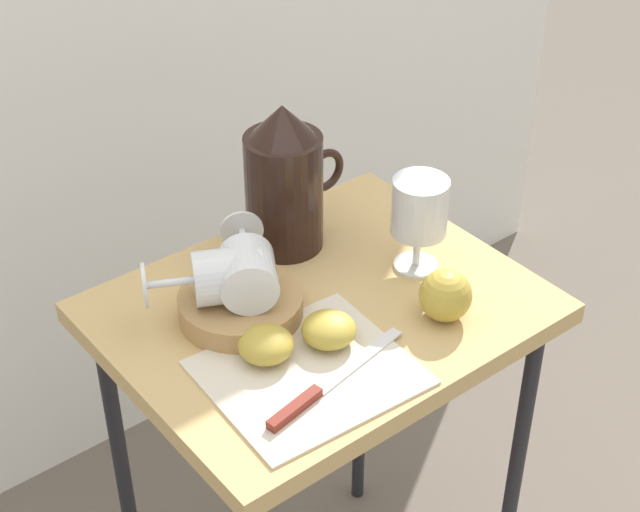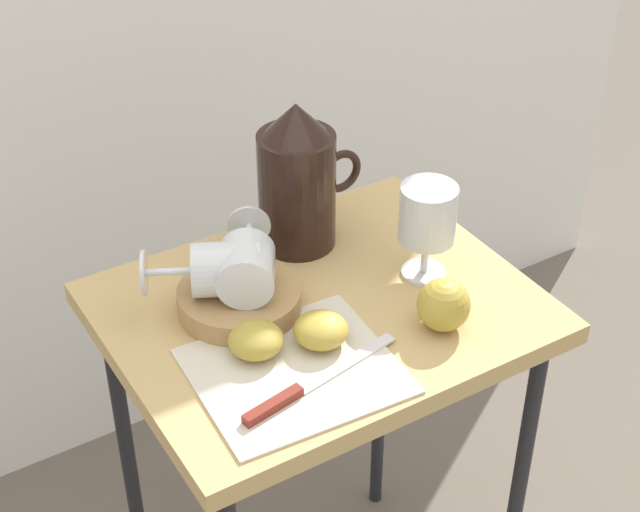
{
  "view_description": "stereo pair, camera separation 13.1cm",
  "coord_description": "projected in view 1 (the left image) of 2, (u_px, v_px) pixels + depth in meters",
  "views": [
    {
      "loc": [
        -0.67,
        -0.84,
        1.56
      ],
      "look_at": [
        0.0,
        0.0,
        0.8
      ],
      "focal_mm": 56.27,
      "sensor_mm": 36.0,
      "label": 1
    },
    {
      "loc": [
        -0.56,
        -0.92,
        1.56
      ],
      "look_at": [
        0.0,
        0.0,
        0.8
      ],
      "focal_mm": 56.27,
      "sensor_mm": 36.0,
      "label": 2
    }
  ],
  "objects": [
    {
      "name": "table",
      "position": [
        320.0,
        347.0,
        1.41
      ],
      "size": [
        0.56,
        0.45,
        0.72
      ],
      "color": "tan",
      "rests_on": "ground_plane"
    },
    {
      "name": "linen_napkin",
      "position": [
        308.0,
        373.0,
        1.25
      ],
      "size": [
        0.26,
        0.23,
        0.0
      ],
      "primitive_type": "cube",
      "rotation": [
        0.0,
        0.0,
        -0.06
      ],
      "color": "beige",
      "rests_on": "table"
    },
    {
      "name": "basket_tray",
      "position": [
        241.0,
        306.0,
        1.33
      ],
      "size": [
        0.17,
        0.17,
        0.03
      ],
      "primitive_type": "cylinder",
      "color": "#AD8451",
      "rests_on": "table"
    },
    {
      "name": "pitcher",
      "position": [
        285.0,
        190.0,
        1.43
      ],
      "size": [
        0.16,
        0.11,
        0.23
      ],
      "color": "black",
      "rests_on": "table"
    },
    {
      "name": "wine_glass_upright",
      "position": [
        419.0,
        212.0,
        1.38
      ],
      "size": [
        0.08,
        0.08,
        0.14
      ],
      "color": "silver",
      "rests_on": "table"
    },
    {
      "name": "wine_glass_tipped_near",
      "position": [
        248.0,
        272.0,
        1.3
      ],
      "size": [
        0.13,
        0.16,
        0.08
      ],
      "color": "silver",
      "rests_on": "basket_tray"
    },
    {
      "name": "wine_glass_tipped_far",
      "position": [
        225.0,
        276.0,
        1.29
      ],
      "size": [
        0.17,
        0.13,
        0.07
      ],
      "color": "silver",
      "rests_on": "basket_tray"
    },
    {
      "name": "apple_half_left",
      "position": [
        266.0,
        344.0,
        1.26
      ],
      "size": [
        0.07,
        0.07,
        0.04
      ],
      "primitive_type": "ellipsoid",
      "color": "#B29938",
      "rests_on": "linen_napkin"
    },
    {
      "name": "apple_half_right",
      "position": [
        329.0,
        330.0,
        1.28
      ],
      "size": [
        0.07,
        0.07,
        0.04
      ],
      "primitive_type": "ellipsoid",
      "color": "#B29938",
      "rests_on": "linen_napkin"
    },
    {
      "name": "apple_whole",
      "position": [
        445.0,
        295.0,
        1.32
      ],
      "size": [
        0.07,
        0.07,
        0.07
      ],
      "primitive_type": "sphere",
      "color": "#B29938",
      "rests_on": "table"
    },
    {
      "name": "knife",
      "position": [
        318.0,
        391.0,
        1.21
      ],
      "size": [
        0.24,
        0.06,
        0.01
      ],
      "color": "silver",
      "rests_on": "linen_napkin"
    }
  ]
}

